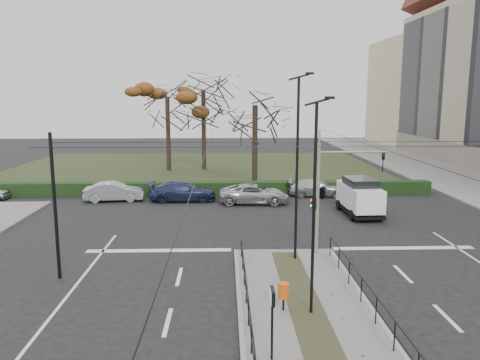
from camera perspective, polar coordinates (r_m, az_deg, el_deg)
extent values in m
plane|color=black|center=(18.24, 7.25, -13.75)|extent=(140.00, 140.00, 0.00)
cube|color=#615E5C|center=(15.99, 8.72, -17.10)|extent=(4.40, 15.00, 0.14)
cube|color=#615E5C|center=(44.32, 26.13, -0.46)|extent=(8.00, 90.00, 0.14)
cube|color=#253118|center=(49.13, -5.60, 1.43)|extent=(38.00, 26.00, 0.10)
cube|color=black|center=(35.88, -6.98, -1.04)|extent=(38.00, 1.00, 1.00)
cylinder|color=black|center=(21.57, 0.15, -8.19)|extent=(0.04, 0.04, 0.90)
cylinder|color=black|center=(22.09, 10.95, -7.94)|extent=(0.04, 0.04, 0.90)
cylinder|color=black|center=(15.25, 1.05, -14.33)|extent=(0.04, 13.20, 0.04)
cylinder|color=black|center=(15.98, 16.33, -13.58)|extent=(0.04, 13.20, 0.04)
cylinder|color=black|center=(20.17, -21.63, -3.09)|extent=(0.14, 0.14, 6.00)
cylinder|color=black|center=(17.79, 7.13, 4.04)|extent=(20.00, 0.02, 0.02)
cylinder|color=black|center=(19.76, 6.23, 4.65)|extent=(20.00, 0.02, 0.02)
cylinder|color=black|center=(14.64, -4.70, 2.03)|extent=(0.02, 34.00, 0.02)
cylinder|color=black|center=(15.91, 21.39, 2.01)|extent=(0.02, 34.00, 0.02)
cylinder|color=gray|center=(21.90, 9.44, -2.30)|extent=(0.16, 0.16, 5.14)
cylinder|color=gray|center=(21.92, 13.67, 3.33)|extent=(3.16, 0.10, 0.10)
imported|color=black|center=(22.38, 17.04, 2.03)|extent=(0.21, 0.22, 0.89)
imported|color=black|center=(21.86, 10.03, -1.28)|extent=(1.17, 1.97, 0.79)
cube|color=black|center=(21.91, 8.97, -2.81)|extent=(0.22, 0.16, 0.49)
sphere|color=#FF0C0C|center=(21.86, 8.73, -2.43)|extent=(0.11, 0.11, 0.11)
sphere|color=#0CE533|center=(21.92, 8.71, -3.12)|extent=(0.11, 0.11, 0.11)
cylinder|color=black|center=(16.61, 5.31, -14.76)|extent=(0.08, 0.08, 0.48)
cylinder|color=#D64F0C|center=(16.42, 5.34, -13.25)|extent=(0.38, 0.38, 0.52)
cylinder|color=black|center=(13.49, 3.93, -17.38)|extent=(0.07, 0.07, 1.96)
cube|color=black|center=(13.11, 3.98, -13.96)|extent=(0.10, 0.54, 0.41)
cube|color=beige|center=(13.11, 3.72, -13.97)|extent=(0.02, 0.47, 0.34)
cylinder|color=black|center=(15.44, 8.99, -3.82)|extent=(0.11, 0.11, 7.05)
cube|color=black|center=(15.08, 10.87, 9.83)|extent=(0.31, 0.12, 0.09)
cylinder|color=black|center=(20.63, 6.95, 1.12)|extent=(0.12, 0.12, 8.05)
cube|color=black|center=(20.49, 8.49, 12.74)|extent=(0.35, 0.14, 0.10)
imported|color=#A3A6AB|center=(34.74, -15.09, -1.37)|extent=(4.29, 1.87, 1.37)
imported|color=#1F2749|center=(33.84, -7.00, -1.39)|extent=(4.81, 2.06, 1.38)
imported|color=#A3A6AB|center=(32.86, 1.76, -1.69)|extent=(4.98, 2.55, 1.35)
cube|color=white|center=(30.45, 14.38, -1.93)|extent=(1.97, 4.35, 1.39)
cube|color=black|center=(30.30, 14.45, -0.39)|extent=(1.75, 2.42, 0.65)
cube|color=black|center=(30.64, 14.31, -3.57)|extent=(2.01, 4.44, 0.18)
cylinder|color=black|center=(29.65, 16.82, -4.09)|extent=(0.25, 0.67, 0.66)
cylinder|color=black|center=(29.06, 13.49, -4.21)|extent=(0.25, 0.67, 0.66)
cylinder|color=black|center=(32.23, 15.05, -2.89)|extent=(0.25, 0.67, 0.66)
cylinder|color=black|center=(31.69, 11.96, -2.98)|extent=(0.25, 0.67, 0.66)
cylinder|color=black|center=(47.49, -8.75, 5.60)|extent=(0.44, 0.44, 7.36)
ellipsoid|color=#512512|center=(47.36, -8.87, 10.04)|extent=(7.15, 7.15, 4.63)
cylinder|color=black|center=(47.65, -4.44, 6.02)|extent=(0.44, 0.44, 7.89)
cylinder|color=black|center=(37.98, 1.82, 4.10)|extent=(0.44, 0.44, 6.65)
imported|color=#A3A6AB|center=(35.76, 9.35, -0.94)|extent=(4.47, 2.16, 1.25)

